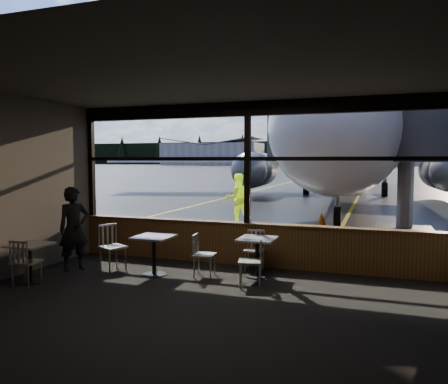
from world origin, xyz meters
The scene contains 29 objects.
ground_plane centered at (0.00, 120.00, 0.00)m, with size 520.00×520.00×0.00m, color black.
carpet_floor centered at (0.00, -3.00, 0.01)m, with size 8.00×6.00×0.01m, color black.
ceiling centered at (0.00, -3.00, 3.50)m, with size 8.00×6.00×0.04m, color #38332D.
wall_back centered at (0.00, -6.00, 1.75)m, with size 8.00×0.04×3.50m, color #504A40.
window_sill centered at (0.00, 0.00, 0.45)m, with size 8.00×0.28×0.90m, color #533319.
window_header centered at (0.00, 0.00, 3.35)m, with size 8.00×0.18×0.30m, color black.
mullion_left centered at (-3.95, 0.00, 2.20)m, with size 0.12×0.12×2.60m, color black.
mullion_centre centered at (0.00, 0.00, 2.20)m, with size 0.12×0.12×2.60m, color black.
window_transom centered at (0.00, 0.00, 2.30)m, with size 8.00×0.10×0.08m, color black.
airliner centered at (0.64, 19.39, 5.89)m, with size 32.13×38.55×11.78m, color white, non-canonical shape.
jet_bridge centered at (3.60, 5.50, 2.49)m, with size 9.32×11.39×4.97m, color #2A2A2C, non-canonical shape.
cafe_table_near centered at (0.46, -0.86, 0.39)m, with size 0.70×0.70×0.77m, color #A6A098, non-canonical shape.
cafe_table_mid centered at (-1.49, -1.42, 0.39)m, with size 0.71×0.71×0.79m, color gray, non-canonical shape.
cafe_table_left centered at (-3.39, -2.66, 0.37)m, with size 0.67×0.67×0.73m, color #A59F98, non-canonical shape.
chair_near_e centered at (0.50, -1.51, 0.44)m, with size 0.49×0.49×0.89m, color #B0AB9F, non-canonical shape.
chair_near_w centered at (-0.52, -1.18, 0.42)m, with size 0.46×0.46×0.84m, color #AAA59A, non-canonical shape.
chair_near_n centered at (0.27, -0.40, 0.42)m, with size 0.46×0.46×0.84m, color beige, non-canonical shape.
chair_mid_w centered at (-2.48, -1.35, 0.48)m, with size 0.52×0.52×0.95m, color #ACA89B, non-canonical shape.
chair_left_s centered at (-3.29, -2.85, 0.43)m, with size 0.47×0.47×0.87m, color #AFAA9E, non-canonical shape.
passenger centered at (-3.24, -1.60, 0.86)m, with size 0.63×0.41×1.73m, color black.
ground_crew centered at (-2.12, 5.94, 0.90)m, with size 0.87×0.68×1.79m, color #BFF219.
cone_nose centered at (0.80, 6.50, 0.23)m, with size 0.33×0.33×0.45m, color #FF6008.
cone_wing centered at (-6.13, 18.82, 0.24)m, with size 0.34×0.34×0.48m, color #FD6007.
hangar_left centered at (-70.00, 180.00, 5.50)m, with size 45.00×18.00×11.00m, color silver, non-canonical shape.
hangar_mid centered at (0.00, 185.00, 5.00)m, with size 38.00×15.00×10.00m, color silver, non-canonical shape.
fuel_tank_a centered at (-30.00, 182.00, 3.00)m, with size 8.00×8.00×6.00m, color silver.
fuel_tank_b centered at (-20.00, 182.00, 3.00)m, with size 8.00×8.00×6.00m, color silver.
fuel_tank_c centered at (-10.00, 182.00, 3.00)m, with size 8.00×8.00×6.00m, color silver.
treeline centered at (0.00, 210.00, 6.00)m, with size 360.00×3.00×12.00m, color black.
Camera 1 is at (2.63, -8.94, 2.27)m, focal length 35.00 mm.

